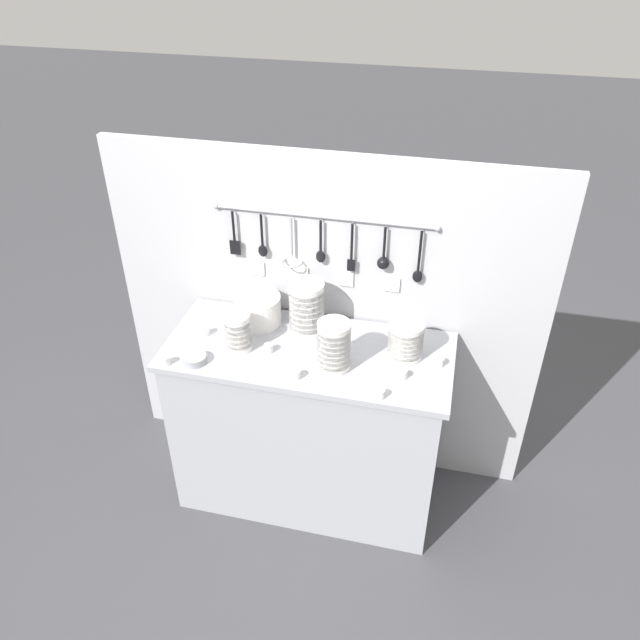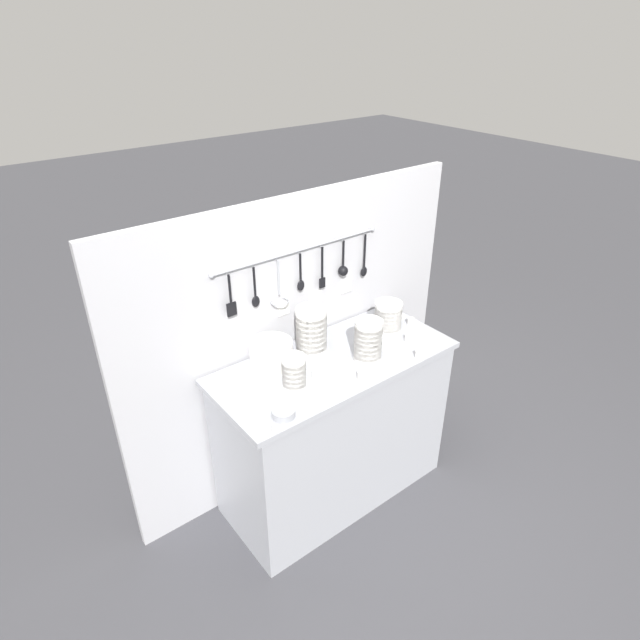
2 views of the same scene
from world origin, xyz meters
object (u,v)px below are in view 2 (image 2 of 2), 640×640
Objects in this scene: cup_back_left at (362,375)px; bowl_stack_nested_right at (388,317)px; bowl_stack_short_front at (311,330)px; cup_front_right at (267,428)px; steel_mixing_bowl at (283,413)px; cup_edge_near at (408,338)px; cup_back_right at (411,321)px; cup_front_left at (253,393)px; plate_stack at (271,354)px; cup_by_caddy at (316,374)px; cup_mid_row at (419,354)px; bowl_stack_wide_centre at (368,341)px; bowl_stack_tall_left at (294,373)px.

bowl_stack_nested_right is at bearing 31.47° from cup_back_left.
cup_front_right is (-0.53, -0.39, -0.11)m from bowl_stack_short_front.
cup_edge_near is at bearing 6.38° from steel_mixing_bowl.
cup_front_left is at bearing -178.91° from cup_back_right.
plate_stack reaches higher than cup_back_left.
cup_back_right and cup_by_caddy have the same top height.
cup_mid_row is (0.82, -0.04, 0.00)m from steel_mixing_bowl.
cup_back_left is (-0.57, -0.22, 0.00)m from cup_back_right.
cup_front_left is 1.00× the size of cup_edge_near.
plate_stack is 0.87m from cup_back_right.
bowl_stack_nested_right is at bearing 93.72° from cup_edge_near.
bowl_stack_nested_right is 0.92m from steel_mixing_bowl.
cup_back_right is 1.18m from cup_front_right.
plate_stack reaches higher than steel_mixing_bowl.
plate_stack is (-0.71, 0.10, -0.02)m from bowl_stack_nested_right.
cup_back_left is (0.46, -0.00, 0.00)m from steel_mixing_bowl.
bowl_stack_nested_right is 0.61m from cup_by_caddy.
plate_stack is 5.41× the size of cup_mid_row.
cup_back_left is (0.29, -0.36, -0.05)m from plate_stack.
bowl_stack_wide_centre reaches higher than cup_by_caddy.
cup_front_left is (-0.21, -0.16, -0.05)m from plate_stack.
bowl_stack_short_front is 6.33× the size of cup_front_left.
cup_edge_near is (0.72, -0.26, -0.05)m from plate_stack.
plate_stack is 5.41× the size of cup_front_left.
bowl_stack_tall_left is 0.69m from cup_mid_row.
bowl_stack_short_front is 1.17× the size of plate_stack.
cup_edge_near is at bearing -2.87° from bowl_stack_tall_left.
bowl_stack_tall_left is at bearing 155.40° from cup_back_left.
cup_front_right is (-0.29, -0.40, -0.05)m from plate_stack.
cup_back_left is (0.58, 0.04, 0.00)m from cup_front_right.
steel_mixing_bowl is (-0.16, -0.14, -0.07)m from bowl_stack_tall_left.
cup_mid_row is at bearing -3.07° from steel_mixing_bowl.
bowl_stack_short_front reaches higher than plate_stack.
cup_back_left is (0.31, -0.14, -0.07)m from bowl_stack_tall_left.
cup_by_caddy is at bearing -174.14° from cup_back_right.
cup_by_caddy is 1.00× the size of cup_back_left.
cup_edge_near is 0.60m from cup_by_caddy.
cup_back_left is (-0.42, -0.26, -0.07)m from bowl_stack_nested_right.
bowl_stack_nested_right reaches higher than cup_front_left.
cup_mid_row is at bearing -101.75° from bowl_stack_nested_right.
bowl_stack_tall_left is 4.48× the size of cup_edge_near.
cup_by_caddy and cup_front_right have the same top height.
plate_stack is (-0.42, 0.25, -0.04)m from bowl_stack_wide_centre.
bowl_stack_nested_right is 4.35× the size of cup_front_right.
plate_stack is 5.41× the size of cup_back_left.
cup_back_right is (0.15, -0.03, -0.07)m from bowl_stack_nested_right.
bowl_stack_short_front is at bearing 17.87° from cup_front_left.
cup_mid_row and cup_front_right have the same top height.
bowl_stack_short_front reaches higher than bowl_stack_tall_left.
bowl_stack_short_front is at bearing 38.69° from bowl_stack_tall_left.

